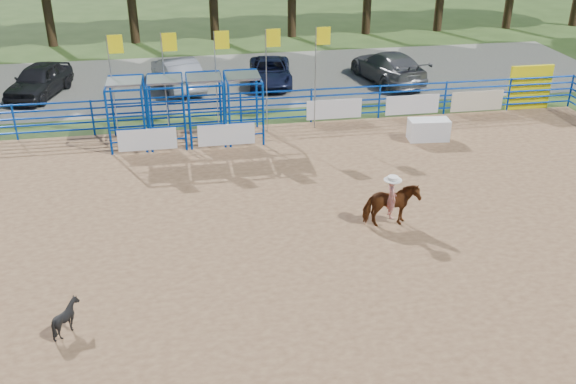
% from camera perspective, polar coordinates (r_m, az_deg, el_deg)
% --- Properties ---
extents(ground, '(120.00, 120.00, 0.00)m').
position_cam_1_polar(ground, '(18.34, -0.87, -5.12)').
color(ground, '#385020').
rests_on(ground, ground).
extents(arena_dirt, '(30.00, 20.00, 0.02)m').
position_cam_1_polar(arena_dirt, '(18.33, -0.87, -5.10)').
color(arena_dirt, '#926C49').
rests_on(arena_dirt, ground).
extents(gravel_strip, '(40.00, 10.00, 0.01)m').
position_cam_1_polar(gravel_strip, '(33.90, -5.42, 9.95)').
color(gravel_strip, gray).
rests_on(gravel_strip, ground).
extents(announcer_table, '(1.65, 0.88, 0.85)m').
position_cam_1_polar(announcer_table, '(26.25, 12.38, 5.44)').
color(announcer_table, white).
rests_on(announcer_table, arena_dirt).
extents(horse_and_rider, '(1.63, 0.76, 2.25)m').
position_cam_1_polar(horse_and_rider, '(19.36, 9.15, -0.90)').
color(horse_and_rider, '#603013').
rests_on(horse_and_rider, arena_dirt).
extents(calf, '(0.86, 0.80, 0.80)m').
position_cam_1_polar(calf, '(15.92, -19.10, -10.51)').
color(calf, black).
rests_on(calf, arena_dirt).
extents(car_a, '(3.01, 4.81, 1.53)m').
position_cam_1_polar(car_a, '(33.10, -21.27, 9.24)').
color(car_a, black).
rests_on(car_a, gravel_strip).
extents(car_b, '(2.74, 4.95, 1.55)m').
position_cam_1_polar(car_b, '(32.51, -9.79, 10.38)').
color(car_b, gray).
rests_on(car_b, gravel_strip).
extents(car_c, '(2.57, 4.69, 1.25)m').
position_cam_1_polar(car_c, '(32.83, -1.59, 10.65)').
color(car_c, '#161B37').
rests_on(car_c, gravel_strip).
extents(car_d, '(3.13, 5.57, 1.53)m').
position_cam_1_polar(car_d, '(33.60, 8.88, 10.96)').
color(car_d, '#59595C').
rests_on(car_d, gravel_strip).
extents(perimeter_fence, '(30.10, 20.10, 1.50)m').
position_cam_1_polar(perimeter_fence, '(17.95, -0.89, -3.09)').
color(perimeter_fence, '#083EB9').
rests_on(perimeter_fence, ground).
extents(chute_assembly, '(19.32, 2.41, 4.20)m').
position_cam_1_polar(chute_assembly, '(25.67, -8.23, 7.25)').
color(chute_assembly, '#083EB9').
rests_on(chute_assembly, ground).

